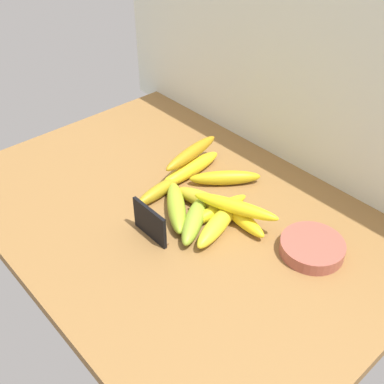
% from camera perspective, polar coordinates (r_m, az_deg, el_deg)
% --- Properties ---
extents(counter_top, '(1.10, 0.76, 0.03)m').
position_cam_1_polar(counter_top, '(1.18, -2.14, -2.98)').
color(counter_top, olive).
rests_on(counter_top, ground).
extents(back_wall, '(1.30, 0.02, 0.70)m').
position_cam_1_polar(back_wall, '(1.25, 11.88, 16.83)').
color(back_wall, silver).
rests_on(back_wall, ground).
extents(chalkboard_sign, '(0.11, 0.02, 0.08)m').
position_cam_1_polar(chalkboard_sign, '(1.08, -5.05, -3.79)').
color(chalkboard_sign, black).
rests_on(chalkboard_sign, counter_top).
extents(fruit_bowl, '(0.14, 0.14, 0.03)m').
position_cam_1_polar(fruit_bowl, '(1.09, 14.21, -6.47)').
color(fruit_bowl, '#A15143').
rests_on(fruit_bowl, counter_top).
extents(banana_0, '(0.18, 0.06, 0.04)m').
position_cam_1_polar(banana_0, '(1.13, 5.59, -2.84)').
color(banana_0, yellow).
rests_on(banana_0, counter_top).
extents(banana_1, '(0.06, 0.21, 0.04)m').
position_cam_1_polar(banana_1, '(1.28, -0.14, 2.83)').
color(banana_1, yellow).
rests_on(banana_1, counter_top).
extents(banana_2, '(0.17, 0.08, 0.04)m').
position_cam_1_polar(banana_2, '(1.17, 1.66, -1.08)').
color(banana_2, gold).
rests_on(banana_2, counter_top).
extents(banana_3, '(0.09, 0.18, 0.04)m').
position_cam_1_polar(banana_3, '(1.10, 3.07, -3.92)').
color(banana_3, yellow).
rests_on(banana_3, counter_top).
extents(banana_4, '(0.13, 0.16, 0.04)m').
position_cam_1_polar(banana_4, '(1.11, 0.30, -3.38)').
color(banana_4, '#8CAB2F').
rests_on(banana_4, counter_top).
extents(banana_5, '(0.05, 0.15, 0.03)m').
position_cam_1_polar(banana_5, '(1.21, -3.95, 0.17)').
color(banana_5, '#AC8E1A').
rests_on(banana_5, counter_top).
extents(banana_6, '(0.18, 0.14, 0.04)m').
position_cam_1_polar(banana_6, '(1.15, -1.82, -1.76)').
color(banana_6, '#97B52A').
rests_on(banana_6, counter_top).
extents(banana_7, '(0.05, 0.19, 0.03)m').
position_cam_1_polar(banana_7, '(1.15, 2.90, -2.27)').
color(banana_7, yellow).
rests_on(banana_7, counter_top).
extents(banana_8, '(0.15, 0.17, 0.04)m').
position_cam_1_polar(banana_8, '(1.25, 4.08, 1.66)').
color(banana_8, gold).
rests_on(banana_8, counter_top).
extents(banana_9, '(0.20, 0.11, 0.03)m').
position_cam_1_polar(banana_9, '(1.10, 5.24, -1.77)').
color(banana_9, yellow).
rests_on(banana_9, banana_0).
extents(banana_10, '(0.07, 0.21, 0.03)m').
position_cam_1_polar(banana_10, '(1.27, -0.09, 4.72)').
color(banana_10, '#B68517').
rests_on(banana_10, banana_1).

